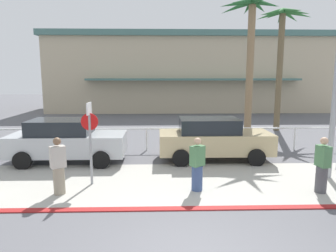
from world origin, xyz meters
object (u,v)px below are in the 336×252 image
car_silver_1 (67,140)px  pedestrian_1 (322,168)px  palm_tree_2 (250,33)px  car_tan_2 (213,139)px  pedestrian_0 (58,169)px  stop_sign_bike_lane (90,132)px  palm_tree_3 (282,37)px  pedestrian_2 (197,167)px

car_silver_1 → pedestrian_1: size_ratio=2.68×
palm_tree_2 → car_tan_2: bearing=-122.6°
car_silver_1 → pedestrian_0: size_ratio=2.65×
palm_tree_2 → car_tan_2: (-2.32, -3.62, -4.54)m
stop_sign_bike_lane → palm_tree_3: (9.38, 9.41, 3.93)m
pedestrian_2 → pedestrian_1: bearing=-4.2°
palm_tree_2 → palm_tree_3: palm_tree_3 is taller
palm_tree_3 → car_tan_2: palm_tree_3 is taller
stop_sign_bike_lane → pedestrian_0: stop_sign_bike_lane is taller
palm_tree_3 → car_silver_1: (-10.86, -6.84, -4.73)m
pedestrian_0 → car_tan_2: bearing=35.2°
palm_tree_3 → palm_tree_2: bearing=-132.6°
pedestrian_1 → car_silver_1: bearing=157.3°
car_tan_2 → palm_tree_2: bearing=57.4°
car_tan_2 → pedestrian_0: car_tan_2 is taller
stop_sign_bike_lane → palm_tree_2: size_ratio=0.36×
pedestrian_2 → car_silver_1: bearing=145.7°
car_silver_1 → pedestrian_0: car_silver_1 is taller
car_tan_2 → stop_sign_bike_lane: bearing=-147.3°
stop_sign_bike_lane → pedestrian_2: size_ratio=1.60×
palm_tree_3 → car_tan_2: (-5.12, -6.67, -4.73)m
stop_sign_bike_lane → car_silver_1: stop_sign_bike_lane is taller
palm_tree_3 → stop_sign_bike_lane: bearing=-134.9°
palm_tree_2 → car_silver_1: (-8.07, -3.80, -4.54)m
stop_sign_bike_lane → pedestrian_1: (6.77, -0.89, -0.92)m
car_tan_2 → palm_tree_3: bearing=52.5°
palm_tree_3 → pedestrian_2: 12.75m
pedestrian_1 → palm_tree_3: bearing=75.8°
stop_sign_bike_lane → pedestrian_1: 6.89m
car_silver_1 → pedestrian_0: (0.74, -3.36, -0.11)m
car_tan_2 → pedestrian_1: car_tan_2 is taller
palm_tree_2 → car_silver_1: size_ratio=1.61×
palm_tree_3 → pedestrian_2: bearing=-121.6°
car_tan_2 → pedestrian_0: size_ratio=2.65×
stop_sign_bike_lane → car_silver_1: size_ratio=0.58×
car_silver_1 → palm_tree_3: bearing=32.2°
palm_tree_3 → car_tan_2: bearing=-127.5°
stop_sign_bike_lane → pedestrian_1: size_ratio=1.56×
car_silver_1 → pedestrian_2: size_ratio=2.76×
pedestrian_0 → pedestrian_1: size_ratio=1.01×
pedestrian_0 → pedestrian_2: 3.96m
pedestrian_0 → pedestrian_1: 7.52m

